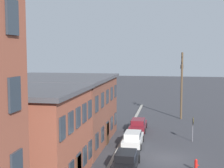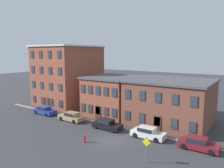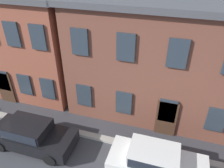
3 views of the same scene
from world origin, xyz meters
name	(u,v)px [view 1 (image 1 of 3)]	position (x,y,z in m)	size (l,w,h in m)	color
ground_plane	(166,158)	(0.00, 0.00, 0.00)	(200.00, 200.00, 0.00)	#38383D
kerb_strip	(116,154)	(0.00, 4.50, 0.08)	(56.00, 0.36, 0.16)	#9E998E
apartment_midblock	(16,135)	(-6.91, 10.56, 3.41)	(8.54, 9.65, 6.80)	brown
apartment_far	(57,109)	(3.41, 11.35, 3.43)	(12.29, 11.22, 6.83)	brown
car_black	(126,160)	(-3.13, 3.13, 0.75)	(4.40, 1.92, 1.43)	black
car_white	(133,138)	(3.23, 3.32, 0.75)	(4.40, 1.92, 1.43)	silver
car_maroon	(138,124)	(9.42, 3.40, 0.75)	(4.40, 1.92, 1.43)	maroon
caution_sign	(193,125)	(5.86, -2.68, 1.77)	(0.99, 0.08, 2.65)	slate
utility_pole	(182,82)	(17.27, -1.90, 5.26)	(2.40, 0.44, 9.37)	brown
fire_hydrant	(196,165)	(-2.57, -2.34, 0.48)	(0.24, 0.34, 0.96)	red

